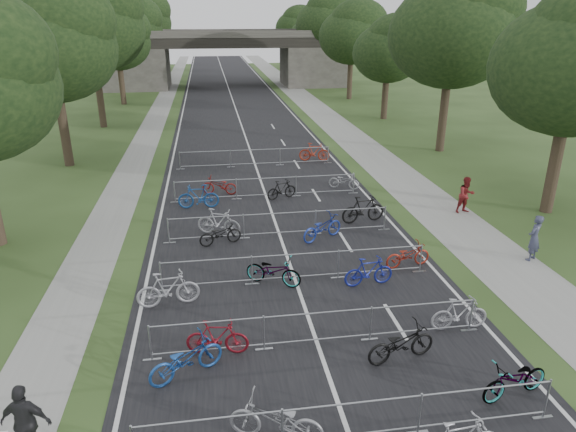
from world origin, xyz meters
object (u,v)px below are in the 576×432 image
(pedestrian_a, at_px, (534,238))
(pedestrian_c, at_px, (26,422))
(overpass_bridge, at_px, (227,59))
(pedestrian_b, at_px, (466,195))

(pedestrian_a, distance_m, pedestrian_c, 17.49)
(overpass_bridge, relative_size, pedestrian_a, 17.08)
(pedestrian_a, xyz_separation_m, pedestrian_c, (-16.00, -7.05, -0.01))
(pedestrian_b, relative_size, pedestrian_c, 0.97)
(pedestrian_b, bearing_deg, pedestrian_a, -97.18)
(pedestrian_b, xyz_separation_m, pedestrian_c, (-15.86, -12.20, 0.02))
(pedestrian_b, distance_m, pedestrian_c, 20.01)
(pedestrian_a, relative_size, pedestrian_c, 1.01)
(pedestrian_a, height_order, pedestrian_c, pedestrian_a)
(overpass_bridge, distance_m, pedestrian_b, 49.46)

